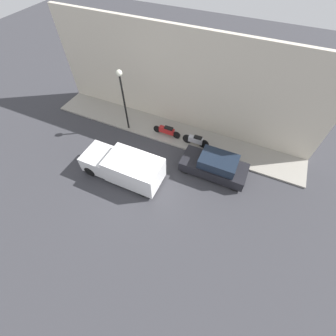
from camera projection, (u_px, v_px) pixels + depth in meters
ground_plane at (140, 182)px, 13.60m from camera, size 60.00×60.00×0.00m
sidewalk at (171, 132)px, 16.25m from camera, size 2.34×18.34×0.12m
building_facade at (180, 82)px, 14.46m from camera, size 0.30×18.34×6.60m
parked_car at (215, 166)px, 13.53m from camera, size 1.71×3.96×1.42m
delivery_van at (123, 166)px, 13.24m from camera, size 1.90×4.88×1.68m
motorcycle_red at (167, 131)px, 15.66m from camera, size 0.30×2.04×0.75m
scooter_silver at (196, 140)px, 15.02m from camera, size 0.30×1.84×0.80m
streetlamp at (122, 89)px, 14.03m from camera, size 0.39×0.39×4.39m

